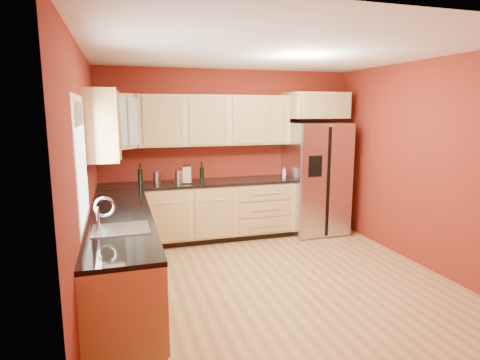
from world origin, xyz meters
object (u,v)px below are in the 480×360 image
Objects in this scene: knife_block at (187,175)px; soap_dispenser at (284,173)px; refrigerator at (315,178)px; canister_left at (157,177)px; wine_bottle_a at (140,174)px.

knife_block reaches higher than soap_dispenser.
refrigerator is 2.52m from canister_left.
refrigerator is 10.62× the size of soap_dispenser.
soap_dispenser is (1.96, -0.11, -0.00)m from canister_left.
refrigerator reaches higher than wine_bottle_a.
knife_block is 1.40× the size of soap_dispenser.
canister_left reaches higher than soap_dispenser.
knife_block is at bearing 179.59° from soap_dispenser.
canister_left is (-2.51, 0.11, 0.12)m from refrigerator.
canister_left is 0.44m from knife_block.
canister_left is at bearing 176.79° from soap_dispenser.
refrigerator is at bearing -2.54° from canister_left.
refrigerator is at bearing -0.12° from soap_dispenser.
soap_dispenser is at bearing 5.89° from knife_block.
refrigerator is at bearing 5.97° from knife_block.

